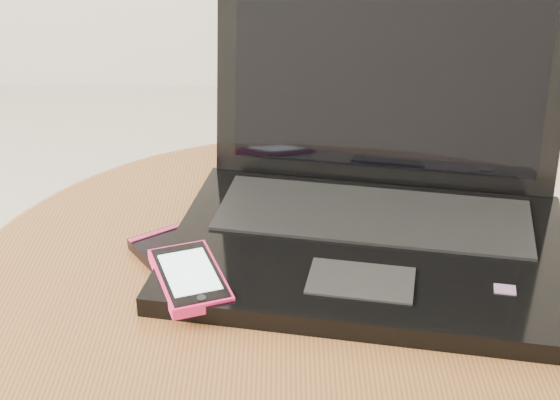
{
  "coord_description": "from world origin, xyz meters",
  "views": [
    {
      "loc": [
        0.04,
        -0.59,
        0.98
      ],
      "look_at": [
        0.04,
        0.11,
        0.6
      ],
      "focal_mm": 54.46,
      "sensor_mm": 36.0,
      "label": 1
    }
  ],
  "objects": [
    {
      "name": "laptop",
      "position": [
        0.13,
        0.15,
        0.58
      ],
      "size": [
        0.42,
        0.36,
        0.25
      ],
      "color": "black",
      "rests_on": "table"
    },
    {
      "name": "table",
      "position": [
        0.06,
        0.07,
        0.42
      ],
      "size": [
        0.68,
        0.68,
        0.54
      ],
      "color": "#632915",
      "rests_on": "ground"
    },
    {
      "name": "phone_pink",
      "position": [
        -0.04,
        0.05,
        0.55
      ],
      "size": [
        0.09,
        0.12,
        0.01
      ],
      "color": "#FF226D",
      "rests_on": "phone_black"
    },
    {
      "name": "phone_black",
      "position": [
        -0.05,
        0.09,
        0.54
      ],
      "size": [
        0.12,
        0.14,
        0.01
      ],
      "color": "black",
      "rests_on": "table"
    }
  ]
}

